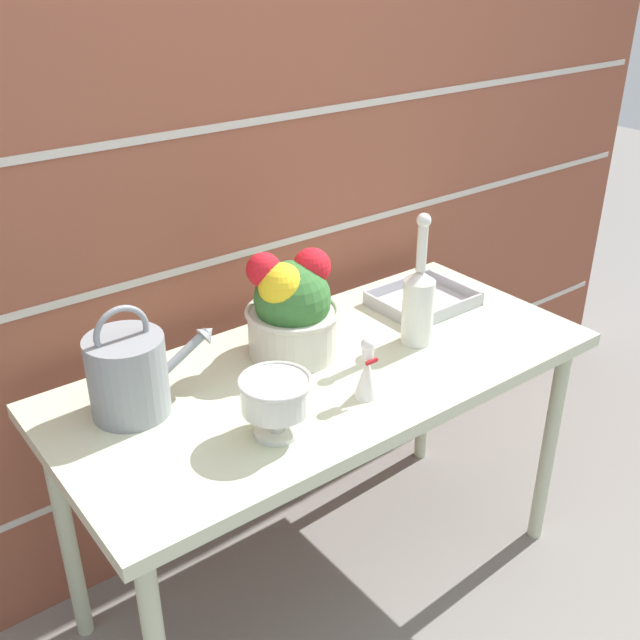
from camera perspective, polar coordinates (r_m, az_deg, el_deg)
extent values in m
plane|color=gray|center=(2.37, 0.50, -19.09)|extent=(12.00, 12.00, 0.00)
cube|color=brown|center=(2.09, -6.88, 9.93)|extent=(3.60, 0.08, 2.20)
cube|color=beige|center=(2.40, -5.35, -7.91)|extent=(3.53, 0.00, 0.02)
cube|color=beige|center=(2.12, -6.02, 5.02)|extent=(3.53, 0.00, 0.02)
cube|color=beige|center=(2.01, -6.53, 14.56)|extent=(3.53, 0.00, 0.02)
cube|color=beige|center=(1.91, 0.59, -4.02)|extent=(1.41, 0.64, 0.04)
cylinder|color=beige|center=(2.38, 17.07, -9.14)|extent=(0.04, 0.04, 0.70)
cylinder|color=beige|center=(2.10, -18.75, -15.17)|extent=(0.04, 0.04, 0.70)
cylinder|color=beige|center=(2.65, 8.08, -4.07)|extent=(0.04, 0.04, 0.70)
cylinder|color=gray|center=(1.74, -14.44, -4.15)|extent=(0.18, 0.18, 0.19)
cylinder|color=gray|center=(1.78, -10.34, -2.49)|extent=(0.14, 0.02, 0.09)
cone|color=gray|center=(1.79, -8.54, -0.93)|extent=(0.05, 0.05, 0.06)
torus|color=gray|center=(1.68, -14.87, -0.94)|extent=(0.13, 0.01, 0.13)
cylinder|color=silver|center=(1.66, -3.32, -8.46)|extent=(0.10, 0.10, 0.01)
cylinder|color=silver|center=(1.65, -3.35, -7.53)|extent=(0.04, 0.04, 0.05)
sphere|color=silver|center=(1.64, -3.35, -7.45)|extent=(0.04, 0.04, 0.04)
cylinder|color=silver|center=(1.61, -3.41, -5.72)|extent=(0.15, 0.15, 0.07)
torus|color=silver|center=(1.59, -3.44, -4.67)|extent=(0.16, 0.16, 0.01)
cylinder|color=beige|center=(1.94, -2.07, -0.95)|extent=(0.23, 0.23, 0.12)
torus|color=beige|center=(1.91, -2.10, 0.67)|extent=(0.25, 0.25, 0.01)
sphere|color=#387033|center=(1.89, -2.12, 1.61)|extent=(0.20, 0.20, 0.20)
sphere|color=yellow|center=(1.84, -2.97, 2.61)|extent=(0.12, 0.12, 0.12)
sphere|color=red|center=(1.85, -4.31, 3.83)|extent=(0.09, 0.09, 0.09)
sphere|color=red|center=(1.89, -0.62, 4.08)|extent=(0.10, 0.10, 0.10)
cylinder|color=silver|center=(1.99, 7.46, 0.63)|extent=(0.08, 0.08, 0.18)
cone|color=silver|center=(1.95, 7.64, 3.37)|extent=(0.08, 0.08, 0.03)
cylinder|color=silver|center=(1.92, 7.78, 5.45)|extent=(0.03, 0.03, 0.12)
sphere|color=silver|center=(1.89, 7.92, 7.53)|extent=(0.04, 0.04, 0.04)
cone|color=white|center=(1.77, 3.59, -4.35)|extent=(0.06, 0.06, 0.10)
cylinder|color=white|center=(1.73, 3.66, -2.38)|extent=(0.03, 0.03, 0.04)
sphere|color=white|center=(1.72, 3.67, -1.86)|extent=(0.03, 0.03, 0.03)
cube|color=red|center=(1.73, 3.97, -3.18)|extent=(0.03, 0.01, 0.01)
cube|color=#B7B7BC|center=(2.24, 7.84, 1.25)|extent=(0.27, 0.23, 0.01)
cube|color=#B7B7BC|center=(2.16, 9.95, 0.59)|extent=(0.27, 0.01, 0.04)
cube|color=#B7B7BC|center=(2.30, 5.90, 2.59)|extent=(0.27, 0.01, 0.04)
cube|color=#B7B7BC|center=(2.15, 5.30, 0.68)|extent=(0.01, 0.23, 0.04)
cube|color=#B7B7BC|center=(2.32, 10.24, 2.49)|extent=(0.01, 0.23, 0.04)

